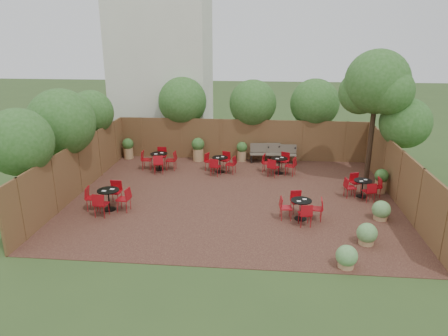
# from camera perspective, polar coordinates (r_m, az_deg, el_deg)

# --- Properties ---
(ground) EXTENTS (80.00, 80.00, 0.00)m
(ground) POSITION_cam_1_polar(r_m,az_deg,el_deg) (15.74, 1.35, -4.07)
(ground) COLOR #354F23
(ground) RESTS_ON ground
(courtyard_paving) EXTENTS (12.00, 10.00, 0.02)m
(courtyard_paving) POSITION_cam_1_polar(r_m,az_deg,el_deg) (15.73, 1.35, -4.04)
(courtyard_paving) COLOR #371C16
(courtyard_paving) RESTS_ON ground
(fence_back) EXTENTS (12.00, 0.08, 2.00)m
(fence_back) POSITION_cam_1_polar(r_m,az_deg,el_deg) (20.18, 2.42, 3.93)
(fence_back) COLOR #52361E
(fence_back) RESTS_ON ground
(fence_left) EXTENTS (0.08, 10.00, 2.00)m
(fence_left) POSITION_cam_1_polar(r_m,az_deg,el_deg) (16.89, -19.37, 0.04)
(fence_left) COLOR #52361E
(fence_left) RESTS_ON ground
(fence_right) EXTENTS (0.08, 10.00, 2.00)m
(fence_right) POSITION_cam_1_polar(r_m,az_deg,el_deg) (16.14, 23.15, -1.23)
(fence_right) COLOR #52361E
(fence_right) RESTS_ON ground
(neighbour_building) EXTENTS (5.00, 4.00, 8.00)m
(neighbour_building) POSITION_cam_1_polar(r_m,az_deg,el_deg) (23.28, -8.47, 13.16)
(neighbour_building) COLOR silver
(neighbour_building) RESTS_ON ground
(overhang_foliage) EXTENTS (15.38, 10.57, 2.53)m
(overhang_foliage) POSITION_cam_1_polar(r_m,az_deg,el_deg) (18.01, -4.25, 7.66)
(overhang_foliage) COLOR #2B5A1D
(overhang_foliage) RESTS_ON ground
(courtyard_tree) EXTENTS (2.69, 2.59, 5.39)m
(courtyard_tree) POSITION_cam_1_polar(r_m,az_deg,el_deg) (17.41, 20.34, 10.55)
(courtyard_tree) COLOR black
(courtyard_tree) RESTS_ON courtyard_paving
(park_bench_left) EXTENTS (1.51, 0.65, 0.90)m
(park_bench_left) POSITION_cam_1_polar(r_m,az_deg,el_deg) (19.92, 5.72, 2.13)
(park_bench_left) COLOR brown
(park_bench_left) RESTS_ON courtyard_paving
(park_bench_right) EXTENTS (1.40, 0.45, 0.86)m
(park_bench_right) POSITION_cam_1_polar(r_m,az_deg,el_deg) (19.95, 7.97, 2.01)
(park_bench_right) COLOR brown
(park_bench_right) RESTS_ON courtyard_paving
(bistro_tables) EXTENTS (10.58, 6.23, 0.87)m
(bistro_tables) POSITION_cam_1_polar(r_m,az_deg,el_deg) (16.59, 0.31, -1.27)
(bistro_tables) COLOR black
(bistro_tables) RESTS_ON courtyard_paving
(planters) EXTENTS (11.77, 4.22, 1.13)m
(planters) POSITION_cam_1_polar(r_m,az_deg,el_deg) (19.24, -0.48, 1.93)
(planters) COLOR #A47E52
(planters) RESTS_ON courtyard_paving
(low_shrubs) EXTENTS (2.29, 3.74, 0.65)m
(low_shrubs) POSITION_cam_1_polar(r_m,az_deg,el_deg) (13.15, 19.15, -8.25)
(low_shrubs) COLOR #A47E52
(low_shrubs) RESTS_ON courtyard_paving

